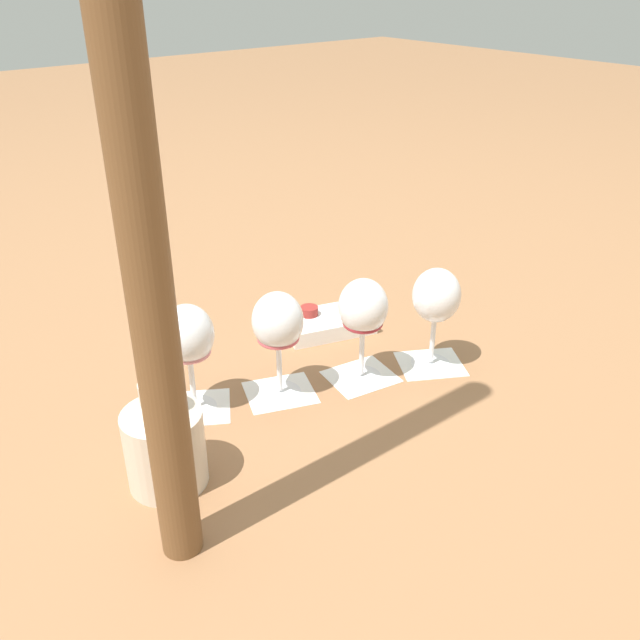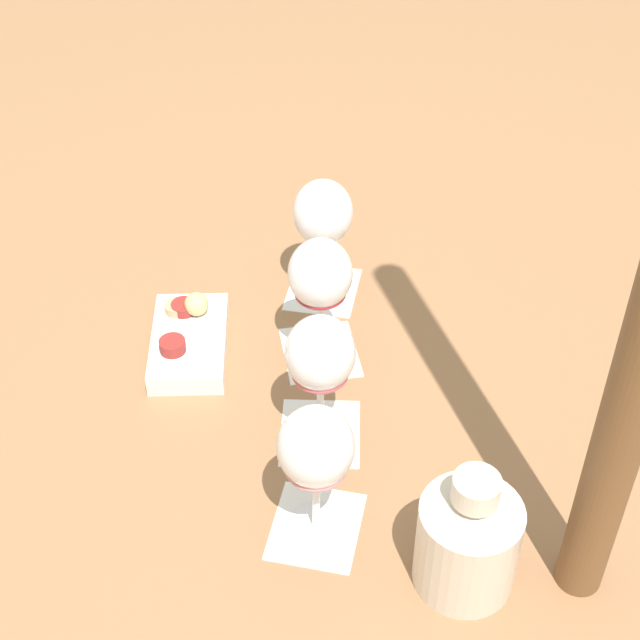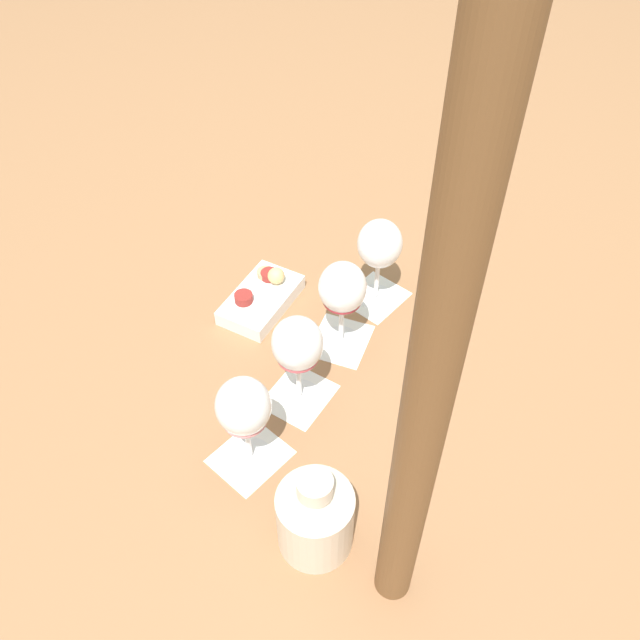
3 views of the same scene
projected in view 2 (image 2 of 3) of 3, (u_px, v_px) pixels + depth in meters
name	position (u px, v px, depth m)	size (l,w,h in m)	color
ground_plane	(315.00, 391.00, 1.25)	(8.00, 8.00, 0.00)	#936642
tasting_card_0	(316.00, 526.00, 1.09)	(0.14, 0.14, 0.00)	white
tasting_card_1	(320.00, 433.00, 1.20)	(0.14, 0.13, 0.00)	white
tasting_card_2	(320.00, 352.00, 1.30)	(0.12, 0.11, 0.00)	white
tasting_card_3	(323.00, 289.00, 1.40)	(0.14, 0.14, 0.00)	white
wine_glass_0	(316.00, 452.00, 1.01)	(0.08, 0.08, 0.18)	white
wine_glass_1	(320.00, 359.00, 1.11)	(0.08, 0.08, 0.18)	white
wine_glass_2	(320.00, 279.00, 1.22)	(0.08, 0.08, 0.18)	white
wine_glass_3	(323.00, 218.00, 1.32)	(0.08, 0.08, 0.18)	white
ceramic_vase	(468.00, 537.00, 1.00)	(0.11, 0.11, 0.16)	beige
snack_dish	(189.00, 339.00, 1.30)	(0.19, 0.14, 0.06)	white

